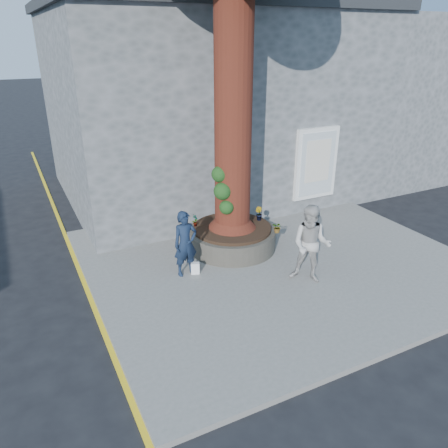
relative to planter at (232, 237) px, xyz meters
name	(u,v)px	position (x,y,z in m)	size (l,w,h in m)	color
ground	(242,295)	(-0.80, -2.00, -0.41)	(120.00, 120.00, 0.00)	black
pavement	(274,259)	(0.70, -1.00, -0.35)	(9.00, 8.00, 0.12)	slate
yellow_line	(94,307)	(-3.85, -1.00, -0.41)	(0.10, 30.00, 0.01)	yellow
stone_shop	(207,102)	(1.70, 5.20, 2.75)	(10.30, 8.30, 6.30)	#55595B
neighbour_shop	(376,94)	(9.70, 5.20, 2.59)	(6.00, 8.00, 6.00)	#55595B
planter	(232,237)	(0.00, 0.00, 0.00)	(2.30, 2.30, 0.60)	black
man	(185,244)	(-1.62, -0.77, 0.49)	(0.57, 0.38, 1.57)	#131F35
woman	(311,245)	(0.78, -2.30, 0.62)	(0.89, 0.69, 1.82)	#ADAAA6
shopping_bag	(195,268)	(-1.43, -0.85, -0.15)	(0.20, 0.12, 0.28)	white
plant_a	(195,220)	(-0.85, 0.47, 0.47)	(0.17, 0.12, 0.32)	gray
plant_b	(259,214)	(0.85, 0.08, 0.49)	(0.20, 0.19, 0.36)	gray
plant_c	(225,211)	(0.11, 0.64, 0.48)	(0.20, 0.20, 0.35)	gray
plant_d	(278,227)	(0.85, -0.85, 0.45)	(0.25, 0.22, 0.28)	gray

